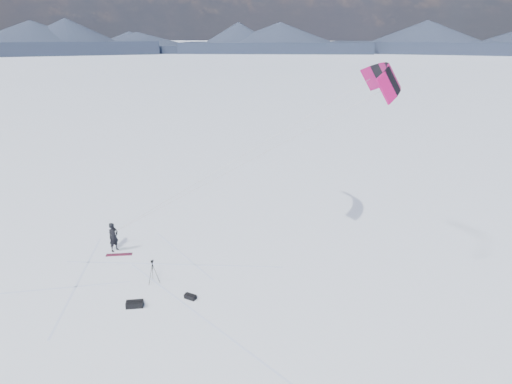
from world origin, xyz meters
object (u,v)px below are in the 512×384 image
(snowboard, at_px, (119,255))
(snowkiter, at_px, (115,250))
(gear_bag_b, at_px, (190,297))
(tripod, at_px, (153,268))
(gear_bag_a, at_px, (135,304))

(snowboard, bearing_deg, snowkiter, 120.12)
(snowboard, height_order, gear_bag_b, gear_bag_b)
(tripod, xyz_separation_m, gear_bag_b, (2.51, -0.95, -0.76))
(tripod, bearing_deg, gear_bag_a, -93.55)
(tripod, height_order, gear_bag_a, tripod)
(snowkiter, relative_size, snowboard, 1.19)
(gear_bag_a, relative_size, gear_bag_b, 1.39)
(gear_bag_a, bearing_deg, tripod, 70.90)
(gear_bag_b, bearing_deg, tripod, 172.68)
(gear_bag_a, bearing_deg, snowkiter, 108.04)
(tripod, distance_m, gear_bag_b, 2.79)
(snowkiter, distance_m, gear_bag_a, 6.57)
(snowboard, bearing_deg, gear_bag_a, -71.55)
(tripod, xyz_separation_m, gear_bag_a, (0.08, -2.27, -0.72))
(snowboard, relative_size, tripod, 1.14)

